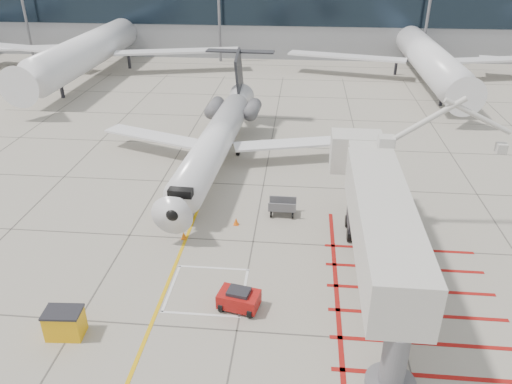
# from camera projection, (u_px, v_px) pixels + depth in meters

# --- Properties ---
(ground_plane) EXTENTS (260.00, 260.00, 0.00)m
(ground_plane) POSITION_uv_depth(u_px,v_px,m) (246.00, 281.00, 27.87)
(ground_plane) COLOR #9D9687
(ground_plane) RESTS_ON ground
(regional_jet) EXTENTS (23.53, 29.00, 7.32)m
(regional_jet) POSITION_uv_depth(u_px,v_px,m) (209.00, 134.00, 38.06)
(regional_jet) COLOR silver
(regional_jet) RESTS_ON ground_plane
(jet_bridge) EXTENTS (8.89, 18.68, 7.46)m
(jet_bridge) POSITION_uv_depth(u_px,v_px,m) (381.00, 233.00, 25.31)
(jet_bridge) COLOR beige
(jet_bridge) RESTS_ON ground_plane
(pushback_tug) EXTENTS (2.29, 1.69, 1.20)m
(pushback_tug) POSITION_uv_depth(u_px,v_px,m) (239.00, 298.00, 25.57)
(pushback_tug) COLOR #A2120F
(pushback_tug) RESTS_ON ground_plane
(spill_bin) EXTENTS (1.77, 1.24, 1.48)m
(spill_bin) POSITION_uv_depth(u_px,v_px,m) (65.00, 323.00, 23.75)
(spill_bin) COLOR #E9A50C
(spill_bin) RESTS_ON ground_plane
(baggage_cart) EXTENTS (1.89, 1.22, 1.18)m
(baggage_cart) POSITION_uv_depth(u_px,v_px,m) (282.00, 207.00, 34.19)
(baggage_cart) COLOR #545559
(baggage_cart) RESTS_ON ground_plane
(ground_power_unit) EXTENTS (2.57, 1.62, 1.95)m
(ground_power_unit) POSITION_uv_depth(u_px,v_px,m) (401.00, 255.00, 28.35)
(ground_power_unit) COLOR white
(ground_power_unit) RESTS_ON ground_plane
(cone_nose) EXTENTS (0.35, 0.35, 0.48)m
(cone_nose) POSITION_uv_depth(u_px,v_px,m) (184.00, 235.00, 31.62)
(cone_nose) COLOR orange
(cone_nose) RESTS_ON ground_plane
(cone_side) EXTENTS (0.36, 0.36, 0.50)m
(cone_side) POSITION_uv_depth(u_px,v_px,m) (236.00, 221.00, 33.15)
(cone_side) COLOR #F15D0C
(cone_side) RESTS_ON ground_plane
(terminal_building) EXTENTS (180.00, 28.00, 14.00)m
(terminal_building) POSITION_uv_depth(u_px,v_px,m) (349.00, 2.00, 85.77)
(terminal_building) COLOR gray
(terminal_building) RESTS_ON ground_plane
(terminal_glass_band) EXTENTS (180.00, 0.10, 6.00)m
(terminal_glass_band) POSITION_uv_depth(u_px,v_px,m) (356.00, 6.00, 72.87)
(terminal_glass_band) COLOR black
(terminal_glass_band) RESTS_ON ground_plane
(bg_aircraft_b) EXTENTS (38.79, 43.10, 12.93)m
(bg_aircraft_b) POSITION_uv_depth(u_px,v_px,m) (96.00, 24.00, 67.76)
(bg_aircraft_b) COLOR silver
(bg_aircraft_b) RESTS_ON ground_plane
(bg_aircraft_c) EXTENTS (35.69, 39.65, 11.90)m
(bg_aircraft_c) POSITION_uv_depth(u_px,v_px,m) (427.00, 33.00, 64.31)
(bg_aircraft_c) COLOR silver
(bg_aircraft_c) RESTS_ON ground_plane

